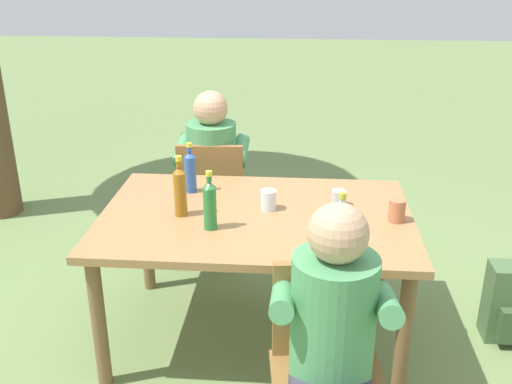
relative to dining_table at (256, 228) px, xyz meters
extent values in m
plane|color=#6B844C|center=(0.00, 0.00, -0.66)|extent=(24.00, 24.00, 0.00)
cube|color=#A37547|center=(0.00, 0.00, 0.06)|extent=(1.58, 1.06, 0.04)
cylinder|color=brown|center=(-0.71, -0.45, -0.31)|extent=(0.07, 0.07, 0.70)
cylinder|color=brown|center=(0.71, -0.45, -0.31)|extent=(0.07, 0.07, 0.70)
cylinder|color=brown|center=(-0.71, 0.45, -0.31)|extent=(0.07, 0.07, 0.70)
cylinder|color=brown|center=(0.71, 0.45, -0.31)|extent=(0.07, 0.07, 0.70)
cube|color=olive|center=(-0.36, 0.91, -0.23)|extent=(0.46, 0.46, 0.04)
cube|color=olive|center=(-0.35, 0.71, 0.00)|extent=(0.42, 0.06, 0.42)
cylinder|color=olive|center=(-0.18, 1.11, -0.45)|extent=(0.04, 0.04, 0.41)
cylinder|color=olive|center=(-0.56, 1.09, -0.45)|extent=(0.04, 0.04, 0.41)
cylinder|color=olive|center=(-0.16, 0.73, -0.45)|extent=(0.04, 0.04, 0.41)
cylinder|color=olive|center=(-0.54, 0.71, -0.45)|extent=(0.04, 0.04, 0.41)
cube|color=olive|center=(0.33, -0.71, 0.00)|extent=(0.42, 0.09, 0.42)
cylinder|color=#4C935B|center=(-0.36, 0.86, 0.05)|extent=(0.32, 0.32, 0.52)
sphere|color=tan|center=(-0.36, 0.86, 0.41)|extent=(0.22, 0.22, 0.22)
cylinder|color=#383847|center=(-0.27, 1.06, -0.21)|extent=(0.14, 0.40, 0.14)
cylinder|color=#383847|center=(-0.27, 1.26, -0.43)|extent=(0.11, 0.11, 0.45)
cylinder|color=#4C935B|center=(-0.17, 0.86, 0.13)|extent=(0.09, 0.31, 0.16)
cylinder|color=#383847|center=(-0.45, 1.06, -0.21)|extent=(0.14, 0.40, 0.14)
cylinder|color=#383847|center=(-0.45, 1.26, -0.43)|extent=(0.11, 0.11, 0.45)
cylinder|color=#4C935B|center=(-0.55, 0.86, 0.13)|extent=(0.09, 0.31, 0.16)
cylinder|color=#4C935B|center=(0.36, -0.86, 0.05)|extent=(0.32, 0.32, 0.52)
sphere|color=tan|center=(0.36, -0.86, 0.41)|extent=(0.22, 0.22, 0.22)
cylinder|color=#4C935B|center=(0.17, -0.86, 0.13)|extent=(0.09, 0.31, 0.16)
cylinder|color=#4C935B|center=(0.55, -0.86, 0.13)|extent=(0.09, 0.31, 0.16)
cylinder|color=#996019|center=(-0.38, -0.04, 0.20)|extent=(0.06, 0.06, 0.23)
cone|color=#996019|center=(-0.38, -0.04, 0.33)|extent=(0.06, 0.06, 0.03)
cylinder|color=#996019|center=(-0.38, -0.04, 0.36)|extent=(0.03, 0.03, 0.03)
cylinder|color=yellow|center=(-0.38, -0.04, 0.39)|extent=(0.03, 0.03, 0.03)
cylinder|color=#2D56A3|center=(-0.38, 0.27, 0.19)|extent=(0.06, 0.06, 0.20)
cone|color=#2D56A3|center=(-0.38, 0.27, 0.30)|extent=(0.06, 0.06, 0.03)
cylinder|color=#2D56A3|center=(-0.38, 0.27, 0.33)|extent=(0.03, 0.03, 0.03)
cylinder|color=yellow|center=(-0.38, 0.27, 0.36)|extent=(0.03, 0.03, 0.02)
cylinder|color=white|center=(0.40, -0.46, 0.20)|extent=(0.06, 0.06, 0.23)
cone|color=white|center=(0.40, -0.46, 0.33)|extent=(0.06, 0.06, 0.03)
cylinder|color=white|center=(0.40, -0.46, 0.36)|extent=(0.03, 0.03, 0.03)
cylinder|color=yellow|center=(0.40, -0.46, 0.39)|extent=(0.03, 0.03, 0.03)
cylinder|color=#287A38|center=(-0.21, -0.19, 0.19)|extent=(0.06, 0.06, 0.21)
cone|color=#287A38|center=(-0.21, -0.19, 0.31)|extent=(0.06, 0.06, 0.03)
cylinder|color=#287A38|center=(-0.21, -0.19, 0.34)|extent=(0.03, 0.03, 0.03)
cylinder|color=yellow|center=(-0.21, -0.19, 0.37)|extent=(0.03, 0.03, 0.02)
cylinder|color=#BC6B47|center=(0.70, -0.03, 0.14)|extent=(0.08, 0.08, 0.11)
cylinder|color=silver|center=(0.06, 0.06, 0.14)|extent=(0.08, 0.08, 0.10)
cylinder|color=#B2B7BC|center=(0.42, 0.14, 0.13)|extent=(0.08, 0.08, 0.09)
camera|label=1|loc=(0.22, -2.72, 1.32)|focal=41.17mm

